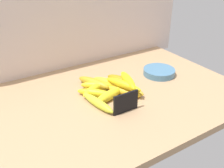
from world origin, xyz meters
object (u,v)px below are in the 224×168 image
Objects in this scene: banana_11 at (128,80)px; banana_10 at (123,91)px; banana_2 at (95,93)px; banana_4 at (110,96)px; banana_1 at (114,92)px; chalkboard_sign at (126,103)px; banana_8 at (94,83)px; banana_5 at (127,87)px; banana_12 at (123,84)px; banana_6 at (98,103)px; banana_3 at (94,89)px; banana_7 at (100,85)px; banana_9 at (111,83)px; fruit_bowl at (159,72)px; banana_0 at (121,80)px.

banana_10 is at bearing -155.83° from banana_11.
banana_2 is 6.71cm from banana_4.
banana_4 is (-3.08, -1.84, 0.12)cm from banana_1.
banana_8 is (-1.11, 24.41, -1.78)cm from chalkboard_sign.
banana_5 is at bearing 76.95° from banana_11.
banana_2 reaches higher than banana_10.
banana_4 is at bearing -174.30° from banana_12.
banana_12 is at bearing 11.36° from banana_6.
chalkboard_sign is at bearing -126.85° from banana_5.
banana_7 is (3.65, 1.13, 0.13)cm from banana_3.
banana_7 is 1.04× the size of banana_11.
banana_3 is 0.83× the size of banana_6.
banana_1 is at bearing -113.18° from banana_9.
fruit_bowl is 34.78cm from banana_8.
banana_4 is (-33.72, -7.17, 0.32)cm from fruit_bowl.
fruit_bowl is at bearing 9.87° from banana_1.
banana_1 is (-8.36, -6.86, -0.32)cm from banana_0.
fruit_bowl is 27.48cm from banana_10.
chalkboard_sign reaches higher than banana_10.
banana_12 is (6.71, 11.70, 1.00)cm from chalkboard_sign.
fruit_bowl is 0.96× the size of banana_10.
banana_10 is (6.50, 11.19, -2.25)cm from chalkboard_sign.
chalkboard_sign reaches higher than banana_6.
banana_3 is 1.00× the size of banana_4.
banana_6 is at bearing -140.21° from banana_9.
banana_3 is at bearing 151.88° from banana_11.
banana_5 is 12.43cm from banana_7.
banana_4 is 10.52cm from banana_9.
banana_12 is (-4.10, -7.97, 2.80)cm from banana_0.
banana_12 is (14.29, 2.87, 3.11)cm from banana_6.
banana_4 is 10.88cm from banana_5.
banana_2 is at bearing 127.23° from banana_4.
banana_9 reaches higher than banana_10.
banana_6 is (-17.58, -4.51, -0.04)cm from banana_5.
banana_10 is (-4.31, -8.48, -0.45)cm from banana_0.
banana_3 is (-36.58, 1.68, 0.23)cm from fruit_bowl.
banana_5 is (14.68, -2.97, 0.03)cm from banana_2.
banana_12 is at bearing -38.51° from banana_3.
banana_1 is 7.41cm from banana_9.
banana_0 is at bearing 39.40° from banana_1.
banana_1 is at bearing -49.71° from banana_3.
banana_12 is at bearing 67.76° from banana_10.
fruit_bowl is 33.05cm from banana_7.
banana_6 is at bearing 130.65° from chalkboard_sign.
banana_2 is 1.06× the size of banana_3.
banana_9 is (10.05, 3.30, 0.29)cm from banana_2.
banana_11 is at bearing 12.49° from banana_6.
banana_5 is 1.05× the size of banana_6.
banana_1 is at bearing -26.13° from banana_2.
banana_2 is 0.85× the size of banana_9.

